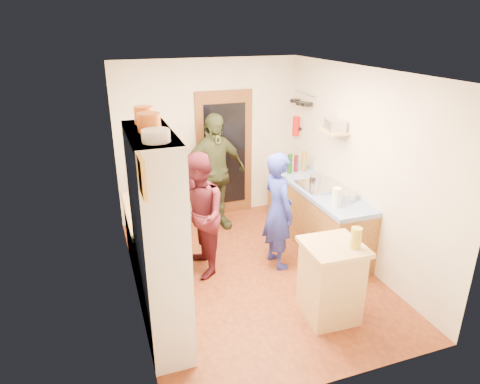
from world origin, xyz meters
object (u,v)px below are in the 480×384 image
island_base (330,283)px  person_back (215,173)px  person_left (200,215)px  right_counter_base (316,216)px  hutch_body (159,241)px  person_hob (281,211)px

island_base → person_back: (-0.56, 2.59, 0.50)m
person_back → person_left: bearing=-127.1°
right_counter_base → island_base: size_ratio=2.56×
island_base → person_back: size_ratio=0.46×
right_counter_base → person_back: (-1.27, 0.96, 0.51)m
right_counter_base → hutch_body: bearing=-152.5°
person_hob → person_back: 1.48m
right_counter_base → person_hob: bearing=-151.1°
hutch_body → person_left: (0.68, 1.07, -0.28)m
island_base → person_hob: person_hob is taller
hutch_body → right_counter_base: bearing=27.5°
island_base → person_left: person_left is taller
hutch_body → person_left: size_ratio=1.34×
hutch_body → person_hob: (1.73, 0.87, -0.30)m
right_counter_base → person_left: person_left is taller
island_base → person_hob: bearing=92.8°
right_counter_base → person_left: 1.88m
island_base → person_back: bearing=102.3°
hutch_body → right_counter_base: (2.50, 1.30, -0.68)m
person_hob → hutch_body: bearing=111.5°
island_base → person_left: bearing=128.3°
person_hob → person_back: person_back is taller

